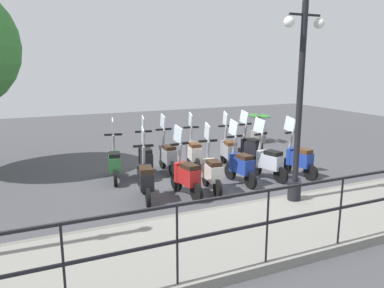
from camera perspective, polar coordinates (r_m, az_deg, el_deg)
ground_plane at (r=9.62m, az=3.22°, el=-5.22°), size 28.00×28.00×0.00m
promenade_walkway at (r=7.11m, az=15.17°, el=-11.40°), size 2.20×20.00×0.15m
fence_railing at (r=6.11m, az=21.83°, el=-7.54°), size 0.04×16.03×1.07m
lamp_post_near at (r=7.58m, az=15.97°, el=4.32°), size 0.26×0.90×3.97m
potted_palm at (r=14.04m, az=10.12°, el=2.01°), size 1.06×0.66×1.05m
scooter_near_0 at (r=9.99m, az=15.90°, el=-2.14°), size 1.22×0.48×1.54m
scooter_near_1 at (r=9.58m, az=11.54°, el=-2.52°), size 1.21×0.52×1.54m
scooter_near_2 at (r=9.11m, az=7.41°, el=-3.13°), size 1.23×0.44×1.54m
scooter_near_3 at (r=8.51m, az=3.01°, el=-4.14°), size 1.23×0.45×1.54m
scooter_near_4 at (r=8.21m, az=-0.89°, el=-4.74°), size 1.23×0.46×1.54m
scooter_near_5 at (r=8.03m, az=-7.10°, el=-5.21°), size 1.22×0.48×1.54m
scooter_far_0 at (r=11.00m, az=8.93°, el=-0.53°), size 1.23×0.45×1.54m
scooter_far_1 at (r=10.58m, az=5.58°, el=-0.94°), size 1.22×0.48×1.54m
scooter_far_2 at (r=10.31m, az=0.23°, el=-1.23°), size 1.23×0.47×1.54m
scooter_far_3 at (r=10.02m, az=-3.78°, el=-1.65°), size 1.23×0.44×1.54m
scooter_far_4 at (r=9.74m, az=-7.09°, el=-2.13°), size 1.23×0.46×1.54m
scooter_far_5 at (r=9.44m, az=-11.72°, el=-2.75°), size 1.22×0.49×1.54m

